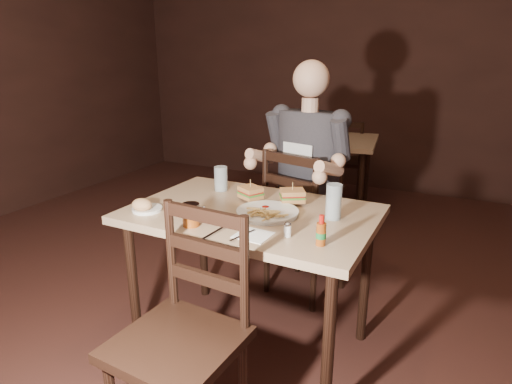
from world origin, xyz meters
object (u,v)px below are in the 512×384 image
at_px(chair_far, 307,222).
at_px(side_plate, 147,210).
at_px(dinner_plate, 267,213).
at_px(bg_chair_near, 311,187).
at_px(diner, 305,146).
at_px(glass_left, 221,179).
at_px(bg_chair_far, 345,161).
at_px(hot_sauce, 321,230).
at_px(main_table, 252,226).
at_px(glass_right, 334,202).
at_px(chair_near, 177,343).
at_px(bg_table, 331,148).
at_px(syrup_dispenser, 191,215).

xyz_separation_m(chair_far, side_plate, (-0.52, -0.89, 0.30)).
relative_size(chair_far, dinner_plate, 3.33).
xyz_separation_m(bg_chair_near, side_plate, (-0.26, -1.73, 0.32)).
bearing_deg(diner, glass_left, -117.66).
distance_m(chair_far, bg_chair_far, 1.95).
xyz_separation_m(bg_chair_near, hot_sauce, (0.62, -1.74, 0.38)).
xyz_separation_m(chair_far, dinner_plate, (0.03, -0.68, 0.30)).
bearing_deg(bg_chair_far, bg_chair_near, 80.75).
height_order(main_table, diner, diner).
bearing_deg(glass_right, hot_sauce, -82.83).
xyz_separation_m(chair_near, dinner_plate, (0.07, 0.66, 0.31)).
height_order(chair_far, glass_left, chair_far).
bearing_deg(chair_near, hot_sauce, 51.57).
xyz_separation_m(chair_far, diner, (-0.01, -0.05, 0.50)).
xyz_separation_m(chair_near, bg_chair_near, (-0.22, 2.18, -0.02)).
xyz_separation_m(bg_table, chair_far, (0.26, -1.39, -0.20)).
height_order(dinner_plate, hot_sauce, hot_sauce).
bearing_deg(chair_near, side_plate, 140.80).
xyz_separation_m(chair_near, glass_right, (0.36, 0.75, 0.38)).
xyz_separation_m(main_table, dinner_plate, (0.09, -0.02, 0.09)).
height_order(bg_chair_far, glass_right, glass_right).
distance_m(bg_table, bg_chair_far, 0.60).
height_order(diner, side_plate, diner).
bearing_deg(hot_sauce, dinner_plate, 146.41).
relative_size(chair_far, side_plate, 6.76).
xyz_separation_m(hot_sauce, syrup_dispenser, (-0.58, -0.05, -0.01)).
distance_m(bg_chair_far, syrup_dispenser, 2.92).
height_order(dinner_plate, glass_left, glass_left).
xyz_separation_m(main_table, hot_sauce, (0.43, -0.24, 0.15)).
distance_m(chair_near, glass_right, 0.91).
distance_m(chair_near, side_plate, 0.73).
bearing_deg(chair_near, diner, 93.01).
xyz_separation_m(bg_table, bg_chair_far, (0.00, 0.55, -0.24)).
bearing_deg(glass_left, bg_chair_near, 85.20).
height_order(chair_far, glass_right, chair_far).
distance_m(main_table, bg_chair_far, 2.62).
distance_m(main_table, glass_left, 0.40).
bearing_deg(side_plate, bg_table, 83.46).
distance_m(chair_near, hot_sauce, 0.70).
bearing_deg(glass_left, bg_chair_far, 87.41).
relative_size(glass_right, side_plate, 1.17).
xyz_separation_m(main_table, side_plate, (-0.46, -0.23, 0.09)).
bearing_deg(bg_chair_far, chair_near, 84.59).
relative_size(dinner_plate, hot_sauce, 2.28).
bearing_deg(bg_chair_near, dinner_plate, -57.52).
relative_size(bg_table, chair_near, 0.94).
bearing_deg(glass_left, main_table, -36.44).
height_order(bg_table, glass_left, glass_left).
height_order(chair_far, chair_near, chair_far).
xyz_separation_m(chair_far, bg_chair_far, (-0.26, 1.94, -0.04)).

